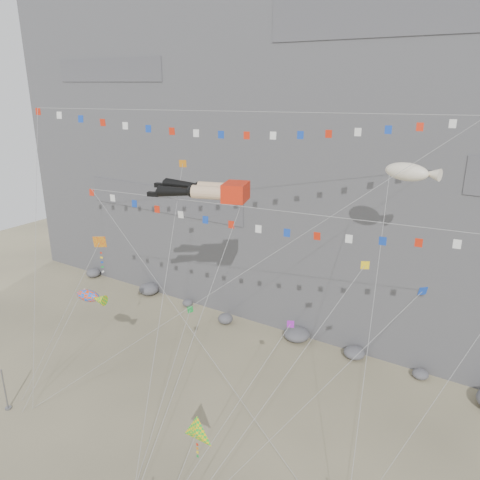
{
  "coord_description": "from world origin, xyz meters",
  "views": [
    {
      "loc": [
        17.45,
        -21.08,
        24.7
      ],
      "look_at": [
        -1.69,
        9.0,
        12.64
      ],
      "focal_mm": 35.0,
      "sensor_mm": 36.0,
      "label": 1
    }
  ],
  "objects": [
    {
      "name": "ground",
      "position": [
        0.0,
        0.0,
        0.0
      ],
      "size": [
        120.0,
        120.0,
        0.0
      ],
      "primitive_type": "plane",
      "color": "tan",
      "rests_on": "ground"
    },
    {
      "name": "cliff",
      "position": [
        0.0,
        32.0,
        25.0
      ],
      "size": [
        80.0,
        28.0,
        50.0
      ],
      "primitive_type": "cube",
      "color": "slate",
      "rests_on": "ground"
    },
    {
      "name": "talus_boulders",
      "position": [
        0.0,
        17.0,
        0.6
      ],
      "size": [
        60.0,
        3.0,
        1.2
      ],
      "primitive_type": null,
      "color": "slate",
      "rests_on": "ground"
    },
    {
      "name": "anchor_pole_left",
      "position": [
        -14.77,
        -4.87,
        1.82
      ],
      "size": [
        0.12,
        0.12,
        3.65
      ],
      "primitive_type": "cylinder",
      "color": "slate",
      "rests_on": "ground"
    },
    {
      "name": "legs_kite",
      "position": [
        -2.45,
        5.9,
        17.2
      ],
      "size": [
        8.52,
        16.55,
        22.98
      ],
      "rotation": [
        0.0,
        0.0,
        0.31
      ],
      "color": "red",
      "rests_on": "ground"
    },
    {
      "name": "flag_banner_upper",
      "position": [
        -1.55,
        7.9,
        22.7
      ],
      "size": [
        31.8,
        16.57,
        28.04
      ],
      "color": "red",
      "rests_on": "ground"
    },
    {
      "name": "flag_banner_lower",
      "position": [
        3.0,
        5.79,
        16.52
      ],
      "size": [
        30.98,
        9.49,
        20.0
      ],
      "color": "red",
      "rests_on": "ground"
    },
    {
      "name": "harlequin_kite",
      "position": [
        -9.71,
        1.61,
        13.1
      ],
      "size": [
        6.12,
        6.45,
        15.01
      ],
      "color": "red",
      "rests_on": "ground"
    },
    {
      "name": "fish_windsock",
      "position": [
        -10.85,
        0.87,
        8.61
      ],
      "size": [
        4.41,
        6.28,
        10.47
      ],
      "color": "#FD430C",
      "rests_on": "ground"
    },
    {
      "name": "delta_kite",
      "position": [
        3.75,
        -4.16,
        5.78
      ],
      "size": [
        2.23,
        3.24,
        7.26
      ],
      "color": "yellow",
      "rests_on": "ground"
    },
    {
      "name": "blimp_windsock",
      "position": [
        10.0,
        11.92,
        18.83
      ],
      "size": [
        4.44,
        15.77,
        23.96
      ],
      "color": "#F9EACC",
      "rests_on": "ground"
    },
    {
      "name": "small_kite_a",
      "position": [
        -5.31,
        6.47,
        18.47
      ],
      "size": [
        6.07,
        13.39,
        23.28
      ],
      "color": "orange",
      "rests_on": "ground"
    },
    {
      "name": "small_kite_b",
      "position": [
        5.74,
        3.08,
        9.7
      ],
      "size": [
        4.18,
        9.75,
        13.94
      ],
      "color": "purple",
      "rests_on": "ground"
    },
    {
      "name": "small_kite_c",
      "position": [
        -2.59,
        3.33,
        8.34
      ],
      "size": [
        3.83,
        11.45,
        14.17
      ],
      "color": "#169332",
      "rests_on": "ground"
    },
    {
      "name": "small_kite_d",
      "position": [
        9.27,
        6.11,
        13.47
      ],
      "size": [
        6.58,
        14.39,
        20.25
      ],
      "color": "yellow",
      "rests_on": "ground"
    },
    {
      "name": "small_kite_e",
      "position": [
        13.16,
        3.91,
        13.53
      ],
      "size": [
        10.41,
        9.74,
        19.16
      ],
      "color": "#133BAA",
      "rests_on": "ground"
    }
  ]
}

